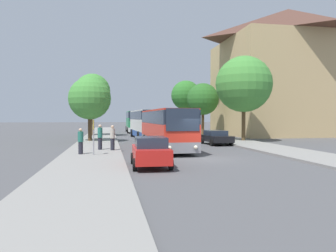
# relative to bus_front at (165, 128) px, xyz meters

# --- Properties ---
(ground_plane) EXTENTS (300.00, 300.00, 0.00)m
(ground_plane) POSITION_rel_bus_front_xyz_m (1.38, -6.31, -1.70)
(ground_plane) COLOR #4C4C4F
(ground_plane) RESTS_ON ground
(sidewalk_left) EXTENTS (4.00, 120.00, 0.15)m
(sidewalk_left) POSITION_rel_bus_front_xyz_m (-5.62, -6.31, -1.63)
(sidewalk_left) COLOR gray
(sidewalk_left) RESTS_ON ground_plane
(sidewalk_right) EXTENTS (4.00, 120.00, 0.15)m
(sidewalk_right) POSITION_rel_bus_front_xyz_m (8.38, -6.31, -1.63)
(sidewalk_right) COLOR gray
(sidewalk_right) RESTS_ON ground_plane
(building_right_background) EXTENTS (18.62, 15.66, 18.39)m
(building_right_background) POSITION_rel_bus_front_xyz_m (21.38, 18.28, 7.49)
(building_right_background) COLOR tan
(building_right_background) RESTS_ON ground_plane
(bus_front) EXTENTS (2.89, 11.83, 3.18)m
(bus_front) POSITION_rel_bus_front_xyz_m (0.00, 0.00, 0.00)
(bus_front) COLOR gray
(bus_front) RESTS_ON ground_plane
(bus_middle) EXTENTS (3.09, 11.70, 3.40)m
(bus_middle) POSITION_rel_bus_front_xyz_m (-0.13, 13.79, 0.11)
(bus_middle) COLOR #2D519E
(bus_middle) RESTS_ON ground_plane
(bus_rear) EXTENTS (2.96, 10.80, 3.53)m
(bus_rear) POSITION_rel_bus_front_xyz_m (-0.17, 29.67, 0.18)
(bus_rear) COLOR silver
(bus_rear) RESTS_ON ground_plane
(parked_car_left_curb) EXTENTS (2.04, 4.03, 1.57)m
(parked_car_left_curb) POSITION_rel_bus_front_xyz_m (-2.37, -9.21, -0.89)
(parked_car_left_curb) COLOR red
(parked_car_left_curb) RESTS_ON ground_plane
(parked_car_right_near) EXTENTS (2.24, 4.28, 1.34)m
(parked_car_right_near) POSITION_rel_bus_front_xyz_m (5.41, 3.38, -0.99)
(parked_car_right_near) COLOR black
(parked_car_right_near) RESTS_ON ground_plane
(bus_stop_sign) EXTENTS (0.08, 0.45, 2.31)m
(bus_stop_sign) POSITION_rel_bus_front_xyz_m (-5.48, -4.46, -0.12)
(bus_stop_sign) COLOR gray
(bus_stop_sign) RESTS_ON sidewalk_left
(pedestrian_waiting_near) EXTENTS (0.36, 0.36, 1.89)m
(pedestrian_waiting_near) POSITION_rel_bus_front_xyz_m (-5.15, -1.01, -0.59)
(pedestrian_waiting_near) COLOR #23232D
(pedestrian_waiting_near) RESTS_ON sidewalk_left
(pedestrian_waiting_far) EXTENTS (0.36, 0.36, 1.85)m
(pedestrian_waiting_far) POSITION_rel_bus_front_xyz_m (-4.24, -1.57, -0.62)
(pedestrian_waiting_far) COLOR #23232D
(pedestrian_waiting_far) RESTS_ON sidewalk_left
(pedestrian_walking_back) EXTENTS (0.36, 0.36, 1.71)m
(pedestrian_walking_back) POSITION_rel_bus_front_xyz_m (-6.34, -3.81, -0.69)
(pedestrian_walking_back) COLOR #23232D
(pedestrian_walking_back) RESTS_ON sidewalk_left
(tree_left_near) EXTENTS (4.35, 4.35, 6.55)m
(tree_left_near) POSITION_rel_bus_front_xyz_m (-6.44, 8.72, 2.81)
(tree_left_near) COLOR #47331E
(tree_left_near) RESTS_ON sidewalk_left
(tree_left_far) EXTENTS (4.73, 4.73, 8.30)m
(tree_left_far) POSITION_rel_bus_front_xyz_m (-6.66, 19.27, 4.35)
(tree_left_far) COLOR brown
(tree_left_far) RESTS_ON sidewalk_left
(tree_right_near) EXTENTS (4.56, 4.56, 7.31)m
(tree_right_near) POSITION_rel_bus_front_xyz_m (8.80, 19.33, 3.45)
(tree_right_near) COLOR #513D23
(tree_right_near) RESTS_ON sidewalk_right
(tree_right_mid) EXTENTS (4.83, 4.83, 8.45)m
(tree_right_mid) POSITION_rel_bus_front_xyz_m (7.97, 26.37, 4.45)
(tree_right_mid) COLOR #47331E
(tree_right_mid) RESTS_ON sidewalk_right
(tree_right_far) EXTENTS (5.88, 5.88, 8.84)m
(tree_right_far) POSITION_rel_bus_front_xyz_m (9.44, 6.38, 4.33)
(tree_right_far) COLOR #513D23
(tree_right_far) RESTS_ON sidewalk_right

